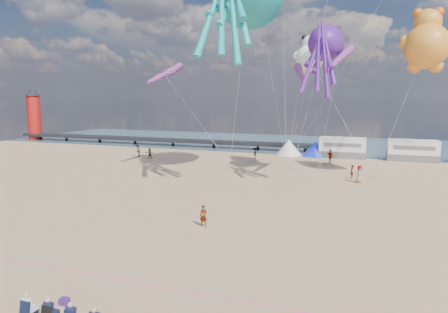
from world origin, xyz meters
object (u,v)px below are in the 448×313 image
Objects in this scene: tent_white at (289,147)px; beachgoer_1 at (138,151)px; sandbag_c at (374,177)px; windsock_right at (301,75)px; beachgoer_0 at (359,174)px; beachgoer_4 at (150,153)px; cooler_purple at (65,301)px; motorhome_0 at (343,148)px; motorhome_1 at (413,151)px; beachgoer_3 at (330,157)px; sandbag_a at (230,165)px; sandbag_d at (318,167)px; sandbag_b at (292,169)px; beachgoer_5 at (352,172)px; beachgoer_2 at (255,153)px; kite_teddy_orange at (427,46)px; kite_panda at (309,59)px; tent_blue at (315,148)px; sandbag_e at (287,167)px; windsock_mid at (339,59)px; kite_octopus_purple at (326,43)px; windsock_left at (165,74)px; lighthouse at (34,118)px.

tent_white is 2.23× the size of beachgoer_1.
windsock_right is (-8.05, -2.49, 11.29)m from sandbag_c.
beachgoer_4 is at bearing 139.62° from beachgoer_0.
motorhome_0 is at bearing 79.09° from cooler_purple.
motorhome_1 is 51.44m from cooler_purple.
beachgoer_3 is at bearing 77.10° from beachgoer_1.
sandbag_a is 1.00× the size of sandbag_d.
sandbag_b is 3.78m from sandbag_d.
motorhome_0 is at bearing -170.62° from beachgoer_5.
motorhome_0 reaches higher than tent_white.
motorhome_1 reaches higher than beachgoer_2.
beachgoer_1 is at bearing 138.92° from beachgoer_0.
windsock_right is at bearing -73.26° from beachgoer_5.
motorhome_0 is at bearing 95.78° from kite_teddy_orange.
tent_white is 2.59× the size of beachgoer_4.
beachgoer_0 is 3.72× the size of sandbag_b.
kite_panda reaches higher than beachgoer_0.
tent_blue is at bearing 83.78° from beachgoer_0.
sandbag_b is 1.05m from sandbag_e.
windsock_mid is at bearing -117.02° from motorhome_1.
kite_octopus_purple reaches higher than windsock_left.
motorhome_1 is 3.68× the size of beachgoer_1.
windsock_right reaches higher than sandbag_c.
motorhome_1 is 18.50m from beachgoer_0.
windsock_left reaches higher than sandbag_b.
tent_blue is at bearing 139.62° from beachgoer_3.
beachgoer_0 is (11.93, 30.70, 0.77)m from cooler_purple.
sandbag_b is at bearing 0.83° from sandbag_a.
kite_teddy_orange is 28.85m from windsock_left.
cooler_purple is 0.80× the size of sandbag_b.
motorhome_0 is (62.00, -4.00, -3.00)m from lighthouse.
sandbag_b is at bearing 33.01° from windsock_left.
tent_white is at bearing 93.67° from beachgoer_1.
kite_panda reaches higher than beachgoer_5.
beachgoer_3 is at bearing -152.00° from motorhome_1.
sandbag_c is 0.09× the size of kite_panda.
lighthouse is 58.23m from tent_blue.
sandbag_a is 1.00× the size of sandbag_c.
tent_blue is 26.82m from beachgoer_1.
lighthouse is 1.45× the size of windsock_left.
beachgoer_4 is 0.25× the size of windsock_left.
windsock_mid is at bearing 52.60° from beachgoer_1.
windsock_mid is at bearing -26.25° from beachgoer_5.
windsock_right is at bearing -102.99° from motorhome_0.
tent_white is at bearing 180.00° from tent_blue.
kite_octopus_purple is at bearing -23.38° from windsock_right.
sandbag_e is (-0.78, 0.70, 0.00)m from sandbag_b.
sandbag_c is at bearing -32.51° from beachgoer_3.
lighthouse reaches higher than tent_blue.
sandbag_c and sandbag_e have the same top height.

